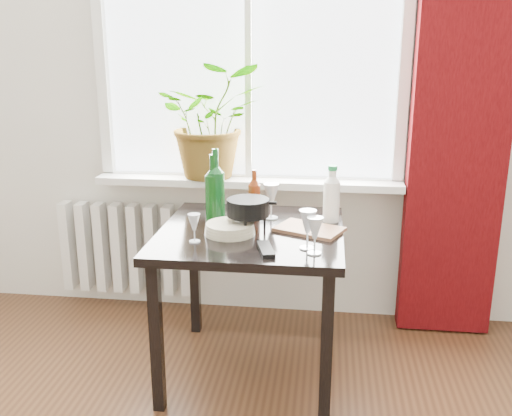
# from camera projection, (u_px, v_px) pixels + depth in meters

# --- Properties ---
(window) EXTENTS (1.72, 0.08, 1.62)m
(window) POSITION_uv_depth(u_px,v_px,m) (249.00, 39.00, 3.07)
(window) COLOR white
(window) RESTS_ON ground
(windowsill) EXTENTS (1.72, 0.20, 0.04)m
(windowsill) POSITION_uv_depth(u_px,v_px,m) (248.00, 182.00, 3.22)
(windowsill) COLOR white
(windowsill) RESTS_ON ground
(curtain) EXTENTS (0.50, 0.12, 2.56)m
(curtain) POSITION_uv_depth(u_px,v_px,m) (463.00, 100.00, 2.92)
(curtain) COLOR #3A0507
(curtain) RESTS_ON ground
(radiator) EXTENTS (0.80, 0.10, 0.55)m
(radiator) POSITION_uv_depth(u_px,v_px,m) (127.00, 248.00, 3.46)
(radiator) COLOR white
(radiator) RESTS_ON ground
(table) EXTENTS (0.85, 0.85, 0.74)m
(table) POSITION_uv_depth(u_px,v_px,m) (251.00, 248.00, 2.68)
(table) COLOR black
(table) RESTS_ON ground
(potted_plant) EXTENTS (0.69, 0.63, 0.64)m
(potted_plant) POSITION_uv_depth(u_px,v_px,m) (212.00, 121.00, 3.16)
(potted_plant) COLOR #1F7422
(potted_plant) RESTS_ON windowsill
(wine_bottle_left) EXTENTS (0.10, 0.10, 0.34)m
(wine_bottle_left) POSITION_uv_depth(u_px,v_px,m) (213.00, 188.00, 2.74)
(wine_bottle_left) COLOR #0B3C0E
(wine_bottle_left) RESTS_ON table
(wine_bottle_right) EXTENTS (0.09, 0.09, 0.36)m
(wine_bottle_right) POSITION_uv_depth(u_px,v_px,m) (216.00, 185.00, 2.74)
(wine_bottle_right) COLOR #0C4318
(wine_bottle_right) RESTS_ON table
(bottle_amber) EXTENTS (0.08, 0.08, 0.25)m
(bottle_amber) POSITION_uv_depth(u_px,v_px,m) (254.00, 194.00, 2.80)
(bottle_amber) COLOR maroon
(bottle_amber) RESTS_ON table
(cleaning_bottle) EXTENTS (0.10, 0.10, 0.28)m
(cleaning_bottle) POSITION_uv_depth(u_px,v_px,m) (332.00, 194.00, 2.75)
(cleaning_bottle) COLOR white
(cleaning_bottle) RESTS_ON table
(wineglass_front_right) EXTENTS (0.08, 0.08, 0.17)m
(wineglass_front_right) POSITION_uv_depth(u_px,v_px,m) (308.00, 229.00, 2.39)
(wineglass_front_right) COLOR silver
(wineglass_front_right) RESTS_ON table
(wineglass_far_right) EXTENTS (0.08, 0.08, 0.16)m
(wineglass_far_right) POSITION_uv_depth(u_px,v_px,m) (315.00, 235.00, 2.33)
(wineglass_far_right) COLOR white
(wineglass_far_right) RESTS_ON table
(wineglass_back_center) EXTENTS (0.08, 0.08, 0.18)m
(wineglass_back_center) POSITION_uv_depth(u_px,v_px,m) (271.00, 201.00, 2.80)
(wineglass_back_center) COLOR silver
(wineglass_back_center) RESTS_ON table
(wineglass_back_left) EXTENTS (0.07, 0.07, 0.16)m
(wineglass_back_left) POSITION_uv_depth(u_px,v_px,m) (214.00, 192.00, 3.01)
(wineglass_back_left) COLOR silver
(wineglass_back_left) RESTS_ON table
(wineglass_front_left) EXTENTS (0.06, 0.06, 0.13)m
(wineglass_front_left) POSITION_uv_depth(u_px,v_px,m) (194.00, 228.00, 2.47)
(wineglass_front_left) COLOR white
(wineglass_front_left) RESTS_ON table
(plate_stack) EXTENTS (0.30, 0.30, 0.05)m
(plate_stack) POSITION_uv_depth(u_px,v_px,m) (230.00, 229.00, 2.59)
(plate_stack) COLOR beige
(plate_stack) RESTS_ON table
(fondue_pot) EXTENTS (0.24, 0.21, 0.15)m
(fondue_pot) POSITION_uv_depth(u_px,v_px,m) (248.00, 215.00, 2.62)
(fondue_pot) COLOR black
(fondue_pot) RESTS_ON table
(tv_remote) EXTENTS (0.10, 0.18, 0.02)m
(tv_remote) POSITION_uv_depth(u_px,v_px,m) (266.00, 249.00, 2.38)
(tv_remote) COLOR black
(tv_remote) RESTS_ON table
(cutting_board) EXTENTS (0.35, 0.29, 0.02)m
(cutting_board) POSITION_uv_depth(u_px,v_px,m) (309.00, 229.00, 2.64)
(cutting_board) COLOR #8D5D3F
(cutting_board) RESTS_ON table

